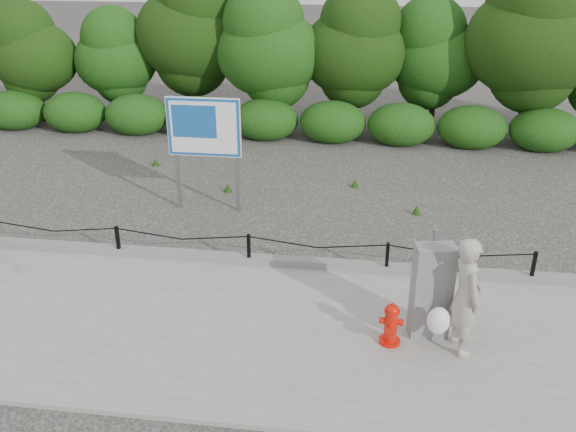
{
  "coord_description": "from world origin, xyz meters",
  "views": [
    {
      "loc": [
        2.01,
        -9.63,
        5.64
      ],
      "look_at": [
        0.7,
        0.2,
        1.0
      ],
      "focal_mm": 38.0,
      "sensor_mm": 36.0,
      "label": 1
    }
  ],
  "objects_px": {
    "advertising_sign": "(204,132)",
    "utility_cabinet": "(431,291)",
    "fire_hydrant": "(391,324)",
    "pedestrian": "(464,297)"
  },
  "relations": [
    {
      "from": "advertising_sign",
      "to": "utility_cabinet",
      "type": "bearing_deg",
      "value": -42.9
    },
    {
      "from": "pedestrian",
      "to": "utility_cabinet",
      "type": "distance_m",
      "value": 0.54
    },
    {
      "from": "advertising_sign",
      "to": "fire_hydrant",
      "type": "bearing_deg",
      "value": -48.84
    },
    {
      "from": "fire_hydrant",
      "to": "pedestrian",
      "type": "relative_size",
      "value": 0.38
    },
    {
      "from": "utility_cabinet",
      "to": "advertising_sign",
      "type": "xyz_separation_m",
      "value": [
        -4.49,
        4.18,
        0.96
      ]
    },
    {
      "from": "pedestrian",
      "to": "advertising_sign",
      "type": "height_order",
      "value": "advertising_sign"
    },
    {
      "from": "fire_hydrant",
      "to": "advertising_sign",
      "type": "relative_size",
      "value": 0.27
    },
    {
      "from": "utility_cabinet",
      "to": "advertising_sign",
      "type": "relative_size",
      "value": 0.65
    },
    {
      "from": "pedestrian",
      "to": "fire_hydrant",
      "type": "bearing_deg",
      "value": 73.46
    },
    {
      "from": "fire_hydrant",
      "to": "utility_cabinet",
      "type": "xyz_separation_m",
      "value": [
        0.57,
        0.32,
        0.43
      ]
    }
  ]
}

